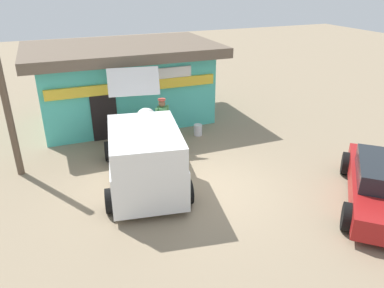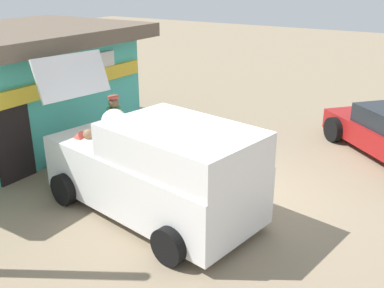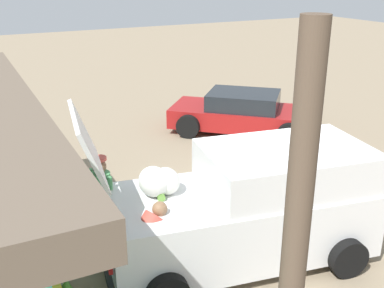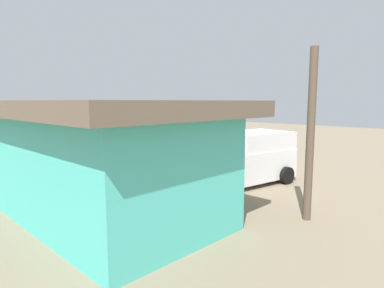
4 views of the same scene
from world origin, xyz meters
name	(u,v)px [view 1 (image 1 of 4)]	position (x,y,z in m)	size (l,w,h in m)	color
ground_plane	(205,189)	(0.00, 0.00, 0.00)	(60.00, 60.00, 0.00)	gray
storefront_bar	(124,81)	(-0.72, 6.38, 1.59)	(7.42, 4.69, 3.05)	#4CC6B7
delivery_van	(143,153)	(-1.43, 1.04, 0.94)	(2.81, 4.91, 2.77)	white
vendor_standing	(162,120)	(-0.19, 3.13, 1.01)	(0.53, 0.44, 1.75)	navy
customer_bending	(122,131)	(-1.61, 2.94, 0.88)	(0.64, 0.76, 1.44)	navy
unloaded_banana_pile	(136,132)	(-0.86, 4.30, 0.22)	(0.73, 0.85, 0.47)	silver
paint_bucket	(198,130)	(1.35, 3.63, 0.21)	(0.31, 0.31, 0.42)	silver
utility_pole	(6,105)	(-4.78, 2.94, 2.18)	(0.20, 0.20, 4.36)	brown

